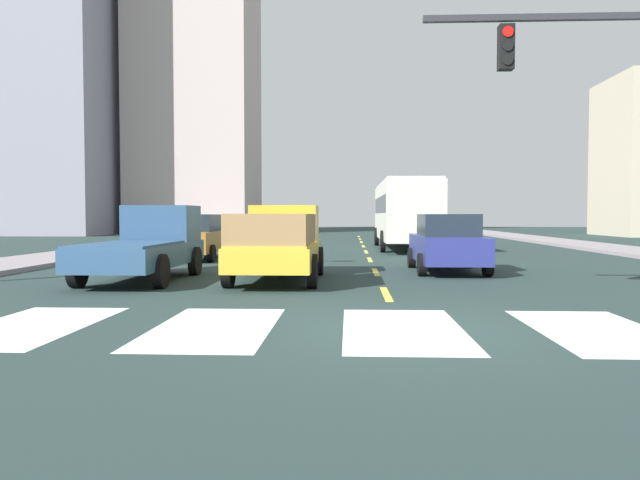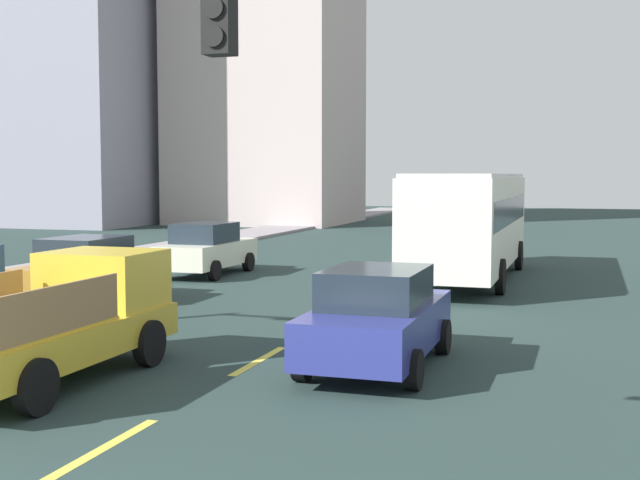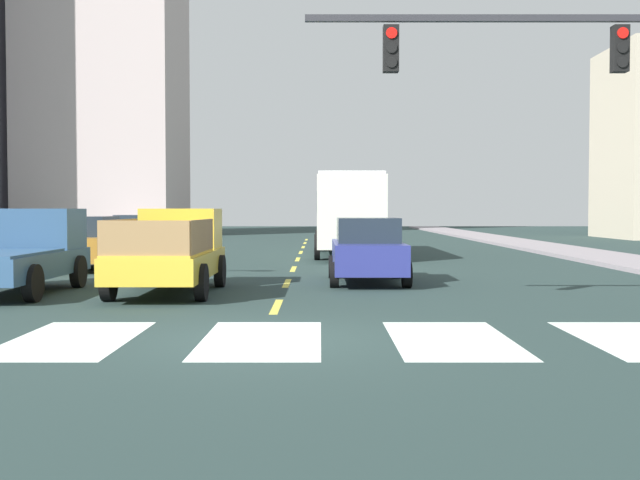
% 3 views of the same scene
% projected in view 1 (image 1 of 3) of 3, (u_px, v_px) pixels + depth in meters
% --- Properties ---
extents(ground_plane, '(160.00, 160.00, 0.00)m').
position_uv_depth(ground_plane, '(403.00, 329.00, 8.95)').
color(ground_plane, '#243533').
extents(sidewalk_left, '(3.07, 110.00, 0.15)m').
position_uv_depth(sidewalk_left, '(104.00, 251.00, 27.48)').
color(sidewalk_left, gray).
rests_on(sidewalk_left, ground).
extents(crosswalk_stripe_1, '(1.77, 3.55, 0.01)m').
position_uv_depth(crosswalk_stripe_1, '(31.00, 326.00, 9.22)').
color(crosswalk_stripe_1, silver).
rests_on(crosswalk_stripe_1, ground).
extents(crosswalk_stripe_2, '(1.77, 3.55, 0.01)m').
position_uv_depth(crosswalk_stripe_2, '(214.00, 327.00, 9.09)').
color(crosswalk_stripe_2, silver).
rests_on(crosswalk_stripe_2, ground).
extents(crosswalk_stripe_3, '(1.77, 3.55, 0.01)m').
position_uv_depth(crosswalk_stripe_3, '(403.00, 329.00, 8.95)').
color(crosswalk_stripe_3, silver).
rests_on(crosswalk_stripe_3, ground).
extents(crosswalk_stripe_4, '(1.77, 3.55, 0.01)m').
position_uv_depth(crosswalk_stripe_4, '(597.00, 331.00, 8.82)').
color(crosswalk_stripe_4, silver).
rests_on(crosswalk_stripe_4, ground).
extents(lane_dash_0, '(0.16, 2.40, 0.01)m').
position_uv_depth(lane_dash_0, '(386.00, 294.00, 12.95)').
color(lane_dash_0, gold).
rests_on(lane_dash_0, ground).
extents(lane_dash_1, '(0.16, 2.40, 0.01)m').
position_uv_depth(lane_dash_1, '(376.00, 272.00, 17.94)').
color(lane_dash_1, gold).
rests_on(lane_dash_1, ground).
extents(lane_dash_2, '(0.16, 2.40, 0.01)m').
position_uv_depth(lane_dash_2, '(370.00, 260.00, 22.93)').
color(lane_dash_2, gold).
rests_on(lane_dash_2, ground).
extents(lane_dash_3, '(0.16, 2.40, 0.01)m').
position_uv_depth(lane_dash_3, '(366.00, 252.00, 27.92)').
color(lane_dash_3, gold).
rests_on(lane_dash_3, ground).
extents(lane_dash_4, '(0.16, 2.40, 0.01)m').
position_uv_depth(lane_dash_4, '(363.00, 246.00, 32.91)').
color(lane_dash_4, gold).
rests_on(lane_dash_4, ground).
extents(lane_dash_5, '(0.16, 2.40, 0.01)m').
position_uv_depth(lane_dash_5, '(361.00, 242.00, 37.90)').
color(lane_dash_5, gold).
rests_on(lane_dash_5, ground).
extents(lane_dash_6, '(0.16, 2.40, 0.01)m').
position_uv_depth(lane_dash_6, '(360.00, 239.00, 42.89)').
color(lane_dash_6, gold).
rests_on(lane_dash_6, ground).
extents(lane_dash_7, '(0.16, 2.40, 0.01)m').
position_uv_depth(lane_dash_7, '(359.00, 236.00, 47.88)').
color(lane_dash_7, gold).
rests_on(lane_dash_7, ground).
extents(pickup_stakebed, '(2.18, 5.20, 1.96)m').
position_uv_depth(pickup_stakebed, '(280.00, 244.00, 15.94)').
color(pickup_stakebed, gold).
rests_on(pickup_stakebed, ground).
extents(pickup_dark, '(2.18, 5.20, 1.96)m').
position_uv_depth(pickup_dark, '(148.00, 244.00, 15.99)').
color(pickup_dark, '#2C4D72').
rests_on(pickup_dark, ground).
extents(city_bus, '(2.72, 10.80, 3.32)m').
position_uv_depth(city_bus, '(405.00, 210.00, 30.34)').
color(city_bus, silver).
rests_on(city_bus, ground).
extents(sedan_far, '(2.02, 4.40, 1.72)m').
position_uv_depth(sedan_far, '(447.00, 243.00, 17.97)').
color(sedan_far, navy).
rests_on(sedan_far, ground).
extents(sedan_near_left, '(2.02, 4.40, 1.72)m').
position_uv_depth(sedan_near_left, '(196.00, 237.00, 22.97)').
color(sedan_near_left, '#AD7227').
rests_on(sedan_near_left, ground).
extents(sedan_mid, '(2.02, 4.40, 1.72)m').
position_uv_depth(sedan_mid, '(233.00, 232.00, 29.50)').
color(sedan_mid, beige).
rests_on(sedan_mid, ground).
extents(block_mid_right, '(7.81, 9.66, 32.55)m').
position_uv_depth(block_mid_right, '(63.00, 47.00, 52.33)').
color(block_mid_right, gray).
rests_on(block_mid_right, ground).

